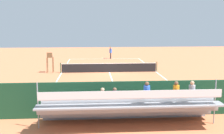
{
  "coord_description": "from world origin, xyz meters",
  "views": [
    {
      "loc": [
        1.81,
        28.99,
        5.23
      ],
      "look_at": [
        0.0,
        4.0,
        1.2
      ],
      "focal_mm": 44.67,
      "sensor_mm": 36.0,
      "label": 1
    }
  ],
  "objects_px": {
    "bleacher_stand": "(130,107)",
    "tennis_player": "(111,52)",
    "courtside_bench": "(164,102)",
    "equipment_bag": "(141,109)",
    "tennis_racket": "(103,58)",
    "umpire_chair": "(50,60)",
    "tennis_net": "(109,68)",
    "tennis_ball_near": "(126,61)"
  },
  "relations": [
    {
      "from": "courtside_bench",
      "to": "equipment_bag",
      "type": "bearing_deg",
      "value": 5.16
    },
    {
      "from": "umpire_chair",
      "to": "equipment_bag",
      "type": "distance_m",
      "value": 15.43
    },
    {
      "from": "tennis_net",
      "to": "tennis_ball_near",
      "type": "height_order",
      "value": "tennis_net"
    },
    {
      "from": "umpire_chair",
      "to": "bleacher_stand",
      "type": "bearing_deg",
      "value": 112.02
    },
    {
      "from": "tennis_racket",
      "to": "tennis_ball_near",
      "type": "relative_size",
      "value": 8.39
    },
    {
      "from": "tennis_player",
      "to": "tennis_racket",
      "type": "xyz_separation_m",
      "value": [
        1.13,
        -0.75,
        -1.0
      ]
    },
    {
      "from": "umpire_chair",
      "to": "tennis_racket",
      "type": "bearing_deg",
      "value": -117.07
    },
    {
      "from": "equipment_bag",
      "to": "umpire_chair",
      "type": "bearing_deg",
      "value": -61.97
    },
    {
      "from": "equipment_bag",
      "to": "tennis_ball_near",
      "type": "height_order",
      "value": "equipment_bag"
    },
    {
      "from": "umpire_chair",
      "to": "tennis_player",
      "type": "relative_size",
      "value": 1.11
    },
    {
      "from": "bleacher_stand",
      "to": "tennis_player",
      "type": "relative_size",
      "value": 4.7
    },
    {
      "from": "tennis_net",
      "to": "courtside_bench",
      "type": "distance_m",
      "value": 13.5
    },
    {
      "from": "tennis_ball_near",
      "to": "bleacher_stand",
      "type": "bearing_deg",
      "value": 83.45
    },
    {
      "from": "tennis_ball_near",
      "to": "tennis_player",
      "type": "bearing_deg",
      "value": -52.95
    },
    {
      "from": "umpire_chair",
      "to": "tennis_net",
      "type": "bearing_deg",
      "value": 178.35
    },
    {
      "from": "equipment_bag",
      "to": "tennis_player",
      "type": "height_order",
      "value": "tennis_player"
    },
    {
      "from": "bleacher_stand",
      "to": "tennis_racket",
      "type": "bearing_deg",
      "value": -89.32
    },
    {
      "from": "bleacher_stand",
      "to": "tennis_player",
      "type": "xyz_separation_m",
      "value": [
        -0.81,
        -26.45,
        0.06
      ]
    },
    {
      "from": "courtside_bench",
      "to": "equipment_bag",
      "type": "xyz_separation_m",
      "value": [
        1.42,
        0.13,
        -0.38
      ]
    },
    {
      "from": "tennis_net",
      "to": "courtside_bench",
      "type": "relative_size",
      "value": 5.72
    },
    {
      "from": "courtside_bench",
      "to": "equipment_bag",
      "type": "distance_m",
      "value": 1.48
    },
    {
      "from": "equipment_bag",
      "to": "tennis_player",
      "type": "bearing_deg",
      "value": -89.68
    },
    {
      "from": "tennis_racket",
      "to": "courtside_bench",
      "type": "bearing_deg",
      "value": 96.11
    },
    {
      "from": "tennis_net",
      "to": "tennis_player",
      "type": "height_order",
      "value": "tennis_player"
    },
    {
      "from": "courtside_bench",
      "to": "umpire_chair",
      "type": "bearing_deg",
      "value": -57.25
    },
    {
      "from": "tennis_player",
      "to": "bleacher_stand",
      "type": "bearing_deg",
      "value": 88.24
    },
    {
      "from": "tennis_net",
      "to": "umpire_chair",
      "type": "distance_m",
      "value": 6.26
    },
    {
      "from": "bleacher_stand",
      "to": "tennis_ball_near",
      "type": "height_order",
      "value": "bleacher_stand"
    },
    {
      "from": "tennis_player",
      "to": "tennis_racket",
      "type": "relative_size",
      "value": 3.48
    },
    {
      "from": "courtside_bench",
      "to": "tennis_ball_near",
      "type": "bearing_deg",
      "value": -90.98
    },
    {
      "from": "bleacher_stand",
      "to": "equipment_bag",
      "type": "relative_size",
      "value": 10.07
    },
    {
      "from": "equipment_bag",
      "to": "tennis_net",
      "type": "bearing_deg",
      "value": -85.6
    },
    {
      "from": "tennis_player",
      "to": "tennis_ball_near",
      "type": "relative_size",
      "value": 29.18
    },
    {
      "from": "bleacher_stand",
      "to": "courtside_bench",
      "type": "height_order",
      "value": "bleacher_stand"
    },
    {
      "from": "umpire_chair",
      "to": "tennis_ball_near",
      "type": "bearing_deg",
      "value": -137.19
    },
    {
      "from": "tennis_racket",
      "to": "tennis_ball_near",
      "type": "height_order",
      "value": "tennis_ball_near"
    },
    {
      "from": "tennis_player",
      "to": "tennis_racket",
      "type": "bearing_deg",
      "value": -33.38
    },
    {
      "from": "tennis_player",
      "to": "tennis_net",
      "type": "bearing_deg",
      "value": 85.4
    },
    {
      "from": "equipment_bag",
      "to": "tennis_ball_near",
      "type": "relative_size",
      "value": 13.64
    },
    {
      "from": "courtside_bench",
      "to": "tennis_ball_near",
      "type": "relative_size",
      "value": 27.27
    },
    {
      "from": "umpire_chair",
      "to": "courtside_bench",
      "type": "height_order",
      "value": "umpire_chair"
    },
    {
      "from": "bleacher_stand",
      "to": "tennis_racket",
      "type": "xyz_separation_m",
      "value": [
        0.32,
        -27.2,
        -0.94
      ]
    }
  ]
}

